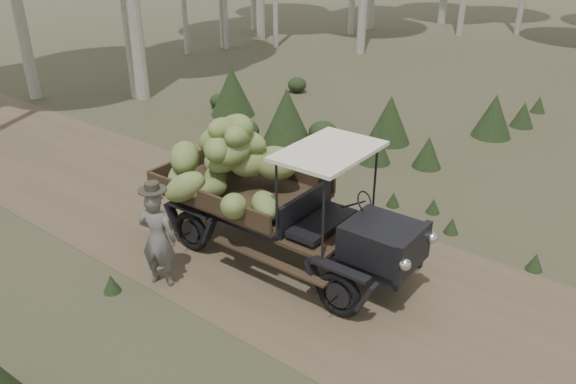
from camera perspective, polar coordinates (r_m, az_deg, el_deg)
name	(u,v)px	position (r m, az deg, el deg)	size (l,w,h in m)	color
ground	(371,293)	(8.69, 8.45, -10.09)	(120.00, 120.00, 0.00)	#473D2B
dirt_track	(371,293)	(8.69, 8.46, -10.07)	(70.00, 4.00, 0.01)	brown
banana_truck	(255,177)	(9.06, -3.33, 1.52)	(4.71, 2.27, 2.36)	black
farmer	(158,237)	(8.60, -13.09, -4.51)	(0.67, 0.56, 1.71)	#595551
undergrowth	(303,191)	(10.33, 1.49, 0.08)	(23.47, 22.85, 1.40)	#233319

